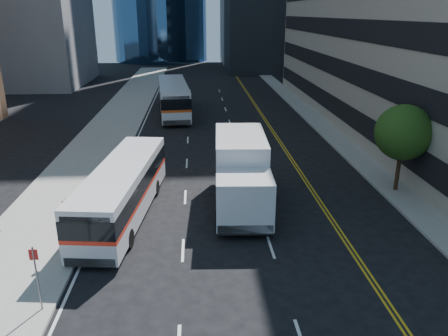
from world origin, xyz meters
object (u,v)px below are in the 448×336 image
object	(u,v)px
bus_front	(123,189)
bus_rear	(173,97)
street_tree	(403,133)
box_truck	(241,172)

from	to	relation	value
bus_front	bus_rear	distance (m)	24.35
bus_front	street_tree	bearing A→B (deg)	14.97
street_tree	bus_rear	size ratio (longest dim) A/B	0.40
street_tree	bus_rear	distance (m)	26.21
street_tree	box_truck	bearing A→B (deg)	-171.53
bus_rear	street_tree	bearing A→B (deg)	-62.47
street_tree	bus_rear	xyz separation A→B (m)	(-14.07, 22.03, -1.86)
bus_front	bus_rear	size ratio (longest dim) A/B	0.86
street_tree	bus_front	distance (m)	15.91
bus_front	box_truck	world-z (taller)	box_truck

